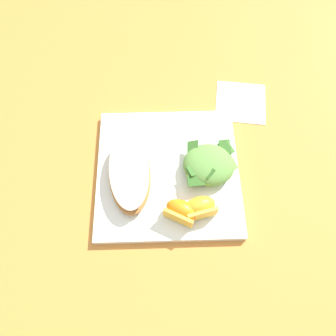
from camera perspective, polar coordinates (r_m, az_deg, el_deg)
The scene contains 7 objects.
ground at distance 0.66m, azimuth -0.00°, elevation -0.98°, with size 3.00×3.00×0.00m, color #C67A33.
white_plate at distance 0.66m, azimuth -0.00°, elevation -0.69°, with size 0.28×0.28×0.02m, color white.
cheesy_pizza_bread at distance 0.63m, azimuth -6.71°, elevation -0.77°, with size 0.09×0.18×0.04m.
green_salad_pile at distance 0.64m, azimuth 7.14°, elevation 0.56°, with size 0.11×0.10×0.04m.
orange_wedge_front at distance 0.60m, azimuth 2.33°, elevation -7.54°, with size 0.07×0.06×0.04m.
orange_wedge_middle at distance 0.60m, azimuth 5.55°, elevation -6.85°, with size 0.07×0.05×0.04m.
paper_napkin at distance 0.77m, azimuth 12.55°, elevation 11.16°, with size 0.11×0.11×0.00m, color white.
Camera 1 is at (-0.01, -0.28, 0.60)m, focal length 35.01 mm.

